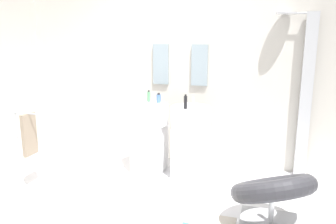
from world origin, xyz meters
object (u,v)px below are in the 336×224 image
Objects in this scene: soap_bottle_black at (185,102)px; soap_bottle_green at (149,96)px; pedestal_sink_left at (150,135)px; lounge_chair at (272,193)px; soap_bottle_blue at (159,98)px; pedestal_sink_right at (190,138)px; shower_column at (305,93)px; towel_rack at (27,136)px.

soap_bottle_green is at bearing 153.56° from soap_bottle_black.
lounge_chair is (1.56, -0.98, -0.15)m from pedestal_sink_left.
soap_bottle_green is at bearing 172.35° from soap_bottle_blue.
soap_bottle_blue is (-0.47, 0.13, 0.47)m from pedestal_sink_right.
shower_column reaches higher than soap_bottle_blue.
pedestal_sink_right is at bearing -162.38° from shower_column.
towel_rack is 6.08× the size of soap_bottle_green.
towel_rack is (-1.73, -0.89, 0.13)m from pedestal_sink_right.
soap_bottle_blue is at bearing 57.00° from pedestal_sink_left.
pedestal_sink_left is 0.51m from soap_bottle_green.
shower_column is 13.11× the size of soap_bottle_green.
soap_bottle_green is at bearing -171.94° from shower_column.
pedestal_sink_right is at bearing 0.00° from pedestal_sink_left.
soap_bottle_black reaches higher than towel_rack.
soap_bottle_green is at bearing 42.80° from towel_rack.
towel_rack is at bearing 178.18° from lounge_chair.
towel_rack reaches higher than lounge_chair.
soap_bottle_green is (-1.95, -0.28, -0.10)m from shower_column.
soap_bottle_black is (0.52, -0.14, 0.49)m from pedestal_sink_left.
pedestal_sink_right is 1.42m from lounge_chair.
towel_rack is 7.43× the size of soap_bottle_blue.
soap_bottle_blue is (-1.48, 1.11, 0.62)m from lounge_chair.
soap_bottle_blue is 0.82× the size of soap_bottle_green.
towel_rack is at bearing -156.83° from shower_column.
towel_rack is at bearing -137.20° from soap_bottle_green.
soap_bottle_blue is at bearing 164.35° from pedestal_sink_right.
towel_rack is (-1.18, -0.89, 0.13)m from pedestal_sink_left.
pedestal_sink_right is 0.92× the size of lounge_chair.
shower_column is at bearing 9.29° from soap_bottle_blue.
lounge_chair is 8.58× the size of soap_bottle_blue.
soap_bottle_blue is at bearing 148.24° from soap_bottle_black.
soap_bottle_blue reaches higher than lounge_chair.
lounge_chair is at bearing -36.84° from soap_bottle_blue.
shower_column is at bearing 12.69° from pedestal_sink_left.
pedestal_sink_left is 7.88× the size of soap_bottle_blue.
pedestal_sink_right is 0.51m from soap_bottle_black.
soap_bottle_green is (-0.15, 0.02, 0.01)m from soap_bottle_blue.
pedestal_sink_right is 1.52m from shower_column.
soap_bottle_black is (0.43, -0.27, 0.02)m from soap_bottle_blue.
pedestal_sink_right is 0.49× the size of shower_column.
pedestal_sink_left is 6.45× the size of soap_bottle_green.
soap_bottle_green is (-0.61, 0.15, 0.48)m from pedestal_sink_right.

